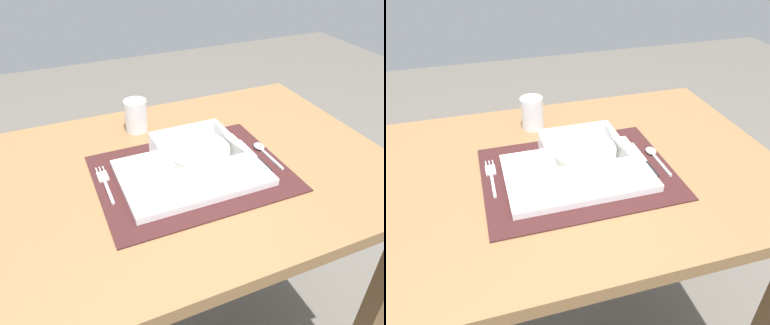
{
  "view_description": "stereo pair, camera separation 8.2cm",
  "coord_description": "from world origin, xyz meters",
  "views": [
    {
      "loc": [
        -0.25,
        -0.65,
        1.25
      ],
      "look_at": [
        0.01,
        -0.03,
        0.79
      ],
      "focal_mm": 35.09,
      "sensor_mm": 36.0,
      "label": 1
    },
    {
      "loc": [
        -0.18,
        -0.68,
        1.25
      ],
      "look_at": [
        0.01,
        -0.03,
        0.79
      ],
      "focal_mm": 35.09,
      "sensor_mm": 36.0,
      "label": 2
    }
  ],
  "objects": [
    {
      "name": "dining_table",
      "position": [
        0.0,
        0.0,
        0.64
      ],
      "size": [
        0.98,
        0.67,
        0.76
      ],
      "color": "brown",
      "rests_on": "ground"
    },
    {
      "name": "placemat",
      "position": [
        0.01,
        -0.03,
        0.76
      ],
      "size": [
        0.42,
        0.31,
        0.0
      ],
      "primitive_type": "cube",
      "color": "#381919",
      "rests_on": "dining_table"
    },
    {
      "name": "serving_plate",
      "position": [
        0.01,
        -0.04,
        0.77
      ],
      "size": [
        0.31,
        0.21,
        0.02
      ],
      "primitive_type": "cube",
      "color": "white",
      "rests_on": "placemat"
    },
    {
      "name": "porridge_bowl",
      "position": [
        0.03,
        -0.03,
        0.8
      ],
      "size": [
        0.17,
        0.17,
        0.06
      ],
      "color": "white",
      "rests_on": "serving_plate"
    },
    {
      "name": "fork",
      "position": [
        -0.17,
        0.01,
        0.76
      ],
      "size": [
        0.02,
        0.14,
        0.0
      ],
      "rotation": [
        0.0,
        0.0,
        -0.02
      ],
      "color": "silver",
      "rests_on": "placemat"
    },
    {
      "name": "spoon",
      "position": [
        0.2,
        -0.01,
        0.77
      ],
      "size": [
        0.02,
        0.12,
        0.01
      ],
      "rotation": [
        0.0,
        0.0,
        -0.03
      ],
      "color": "silver",
      "rests_on": "placemat"
    },
    {
      "name": "butter_knife",
      "position": [
        0.17,
        -0.03,
        0.76
      ],
      "size": [
        0.01,
        0.14,
        0.01
      ],
      "rotation": [
        0.0,
        0.0,
        -0.03
      ],
      "color": "black",
      "rests_on": "placemat"
    },
    {
      "name": "drinking_glass",
      "position": [
        -0.04,
        0.21,
        0.8
      ],
      "size": [
        0.06,
        0.06,
        0.08
      ],
      "color": "white",
      "rests_on": "dining_table"
    }
  ]
}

